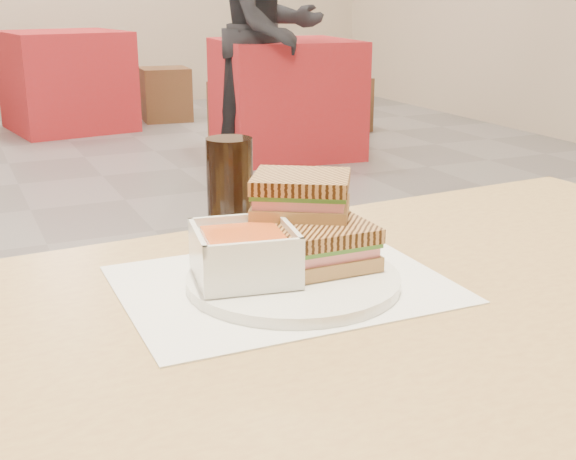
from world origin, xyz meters
name	(u,v)px	position (x,y,z in m)	size (l,w,h in m)	color
main_table	(404,374)	(0.13, -2.08, 0.64)	(1.24, 0.77, 0.75)	tan
tray_liner	(283,284)	(0.00, -2.00, 0.75)	(0.39, 0.31, 0.00)	white
plate	(293,280)	(0.01, -2.01, 0.76)	(0.26, 0.26, 0.01)	white
soup_bowl	(244,255)	(-0.05, -2.00, 0.79)	(0.13, 0.13, 0.06)	white
panini_lower	(323,245)	(0.06, -2.00, 0.79)	(0.12, 0.10, 0.05)	#9B7846
panini_upper	(301,195)	(0.06, -1.94, 0.84)	(0.16, 0.15, 0.05)	#9B7846
cola_glass	(230,187)	(0.02, -1.78, 0.82)	(0.07, 0.07, 0.14)	black
bg_table_1	(285,98)	(1.82, 2.03, 0.39)	(0.98, 0.98, 0.79)	#AC1C20
bg_table_2	(67,81)	(0.60, 3.70, 0.40)	(1.03, 1.03, 0.80)	#AC1C20
bg_chair_1l	(243,114)	(1.67, 2.45, 0.23)	(0.44, 0.44, 0.46)	brown
bg_chair_1r	(341,105)	(2.60, 2.66, 0.22)	(0.48, 0.48, 0.43)	brown
bg_chair_2r	(165,94)	(1.46, 3.81, 0.23)	(0.45, 0.45, 0.46)	brown
patron_b	(272,29)	(1.62, 1.77, 0.87)	(1.02, 0.91, 1.74)	black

